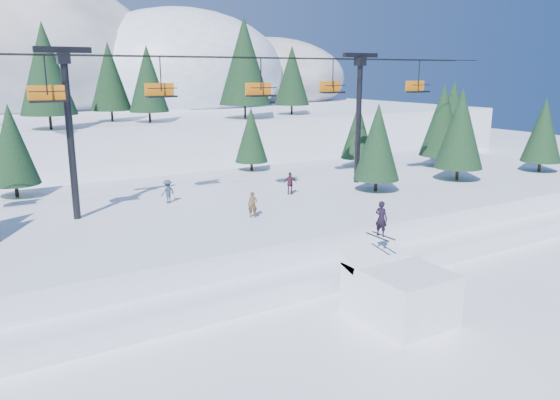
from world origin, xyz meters
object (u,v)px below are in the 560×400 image
jump_kicker (398,290)px  chairlift (229,102)px  banner_near (414,273)px  banner_far (423,253)px

jump_kicker → chairlift: chairlift is taller
chairlift → banner_near: (4.25, -14.04, -8.78)m
jump_kicker → chairlift: bearing=91.7°
banner_near → banner_far: (2.98, 2.24, 0.00)m
chairlift → banner_far: 16.38m
jump_kicker → chairlift: 18.56m
chairlift → banner_far: bearing=-58.5°
banner_near → jump_kicker: bearing=-144.1°
banner_far → chairlift: bearing=121.5°
jump_kicker → banner_far: bearing=36.4°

